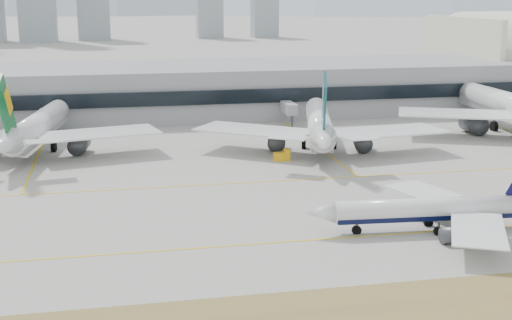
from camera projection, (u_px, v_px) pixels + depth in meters
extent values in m
plane|color=#9B9991|center=(216.00, 236.00, 111.53)|extent=(3000.00, 3000.00, 0.00)
cube|color=yellow|center=(221.00, 246.00, 106.76)|extent=(360.00, 0.45, 0.04)
cube|color=yellow|center=(194.00, 185.00, 140.10)|extent=(360.00, 0.45, 0.04)
cylinder|color=white|center=(429.00, 208.00, 113.01)|extent=(31.07, 5.65, 3.38)
cube|color=black|center=(429.00, 214.00, 113.23)|extent=(30.41, 5.10, 1.52)
cone|color=white|center=(319.00, 213.00, 110.79)|extent=(4.96, 3.72, 3.38)
cube|color=white|center=(432.00, 194.00, 122.66)|extent=(12.35, 18.19, 0.20)
cylinder|color=#3F4247|center=(428.00, 210.00, 119.87)|extent=(5.32, 2.91, 2.53)
cube|color=#3F4247|center=(428.00, 205.00, 119.63)|extent=(2.16, 0.41, 1.18)
cube|color=white|center=(478.00, 229.00, 104.59)|extent=(14.21, 18.31, 0.20)
cylinder|color=#3F4247|center=(458.00, 235.00, 107.82)|extent=(5.32, 2.91, 2.53)
cube|color=#3F4247|center=(458.00, 229.00, 107.58)|extent=(2.16, 0.41, 1.18)
cylinder|color=#3F4247|center=(357.00, 228.00, 112.17)|extent=(0.41, 0.41, 2.03)
cylinder|color=black|center=(357.00, 230.00, 112.27)|extent=(1.56, 0.70, 1.52)
cylinder|color=#3F4247|center=(439.00, 229.00, 111.63)|extent=(0.41, 0.41, 2.03)
cylinder|color=black|center=(438.00, 231.00, 111.73)|extent=(1.56, 0.70, 1.52)
cylinder|color=#3F4247|center=(428.00, 220.00, 115.87)|extent=(0.41, 0.41, 2.03)
cylinder|color=black|center=(428.00, 223.00, 115.96)|extent=(1.56, 0.70, 1.52)
cylinder|color=white|center=(38.00, 125.00, 169.28)|extent=(12.49, 43.21, 5.67)
cube|color=slate|center=(38.00, 131.00, 169.64)|extent=(11.51, 42.22, 2.55)
cone|color=white|center=(61.00, 108.00, 193.28)|extent=(6.65, 7.37, 5.67)
cone|color=white|center=(4.00, 145.00, 143.67)|extent=(7.13, 10.31, 5.67)
cube|color=white|center=(98.00, 133.00, 163.98)|extent=(29.29, 18.16, 0.34)
cube|color=white|center=(43.00, 141.00, 145.60)|extent=(8.48, 5.32, 0.23)
cylinder|color=#3F4247|center=(79.00, 144.00, 167.25)|extent=(5.35, 7.73, 4.25)
cube|color=#3F4247|center=(79.00, 137.00, 166.85)|extent=(0.90, 3.01, 1.98)
cube|color=#0D5C29|center=(6.00, 110.00, 144.99)|extent=(2.41, 11.78, 15.20)
cube|color=#E3A40D|center=(7.00, 101.00, 145.77)|extent=(1.48, 5.37, 6.51)
cylinder|color=#3F4247|center=(55.00, 131.00, 186.16)|extent=(0.68, 0.68, 3.40)
cylinder|color=black|center=(55.00, 133.00, 186.32)|extent=(1.39, 2.68, 2.55)
cylinder|color=#3F4247|center=(22.00, 145.00, 169.03)|extent=(0.68, 0.68, 3.40)
cylinder|color=black|center=(23.00, 148.00, 169.19)|extent=(1.39, 2.68, 2.55)
cylinder|color=#3F4247|center=(54.00, 144.00, 169.32)|extent=(0.68, 0.68, 3.40)
cylinder|color=black|center=(54.00, 147.00, 169.49)|extent=(1.39, 2.68, 2.55)
cylinder|color=white|center=(319.00, 122.00, 172.71)|extent=(16.18, 43.04, 5.68)
cube|color=slate|center=(319.00, 129.00, 173.08)|extent=(15.14, 41.99, 2.56)
cone|color=white|center=(316.00, 106.00, 196.78)|extent=(7.14, 7.77, 5.68)
cone|color=white|center=(324.00, 142.00, 147.03)|extent=(7.88, 10.66, 5.68)
cube|color=white|center=(386.00, 131.00, 166.06)|extent=(28.70, 16.01, 0.34)
cube|color=white|center=(359.00, 138.00, 148.33)|extent=(8.21, 4.67, 0.23)
cylinder|color=#3F4247|center=(362.00, 142.00, 169.79)|extent=(5.91, 8.00, 4.26)
cube|color=#3F4247|center=(363.00, 135.00, 169.39)|extent=(1.15, 3.00, 1.99)
cube|color=white|center=(255.00, 130.00, 167.50)|extent=(29.38, 26.25, 0.34)
cube|color=white|center=(288.00, 138.00, 149.02)|extent=(8.96, 7.79, 0.23)
cylinder|color=#3F4247|center=(277.00, 141.00, 170.75)|extent=(5.91, 8.00, 4.26)
cube|color=#3F4247|center=(277.00, 134.00, 170.35)|extent=(1.15, 3.00, 1.99)
cube|color=#124B51|center=(324.00, 107.00, 148.36)|extent=(3.45, 11.64, 15.25)
cube|color=#ABB2B5|center=(324.00, 98.00, 149.14)|extent=(1.94, 5.35, 6.52)
cylinder|color=#3F4247|center=(316.00, 128.00, 189.63)|extent=(0.68, 0.68, 3.41)
cylinder|color=black|center=(316.00, 131.00, 189.80)|extent=(1.60, 2.72, 2.56)
cylinder|color=#3F4247|center=(304.00, 141.00, 172.78)|extent=(0.68, 0.68, 3.41)
cylinder|color=black|center=(304.00, 144.00, 172.95)|extent=(1.60, 2.72, 2.56)
cylinder|color=#3F4247|center=(334.00, 142.00, 172.44)|extent=(0.68, 0.68, 3.41)
cylinder|color=black|center=(334.00, 145.00, 172.60)|extent=(1.60, 2.72, 2.56)
cylinder|color=white|center=(507.00, 104.00, 195.07)|extent=(7.28, 49.08, 6.48)
cube|color=slate|center=(507.00, 110.00, 195.48)|extent=(6.29, 48.09, 2.92)
cone|color=white|center=(460.00, 90.00, 222.06)|extent=(6.60, 7.59, 6.48)
cube|color=white|center=(460.00, 114.00, 185.27)|extent=(34.20, 25.25, 0.39)
cylinder|color=#3F4247|center=(473.00, 124.00, 190.24)|extent=(4.99, 8.24, 4.86)
cube|color=#3F4247|center=(474.00, 117.00, 189.79)|extent=(0.54, 3.41, 2.27)
cylinder|color=#3F4247|center=(473.00, 111.00, 214.07)|extent=(0.78, 0.78, 3.89)
cylinder|color=black|center=(473.00, 114.00, 214.25)|extent=(1.18, 2.93, 2.92)
cylinder|color=#3F4247|center=(494.00, 124.00, 194.22)|extent=(0.78, 0.78, 3.89)
cylinder|color=black|center=(494.00, 127.00, 194.40)|extent=(1.18, 2.93, 2.92)
cube|color=gray|center=(161.00, 90.00, 219.34)|extent=(280.00, 42.00, 15.00)
cube|color=black|center=(166.00, 99.00, 198.76)|extent=(280.00, 1.20, 4.00)
cube|color=silver|center=(461.00, 56.00, 258.41)|extent=(2.00, 57.00, 27.90)
cube|color=#FBB20D|center=(282.00, 157.00, 160.58)|extent=(3.50, 2.00, 1.80)
cube|color=#FBB20D|center=(287.00, 151.00, 160.54)|extent=(1.20, 1.80, 1.00)
cylinder|color=black|center=(277.00, 160.00, 159.71)|extent=(0.70, 0.30, 0.70)
cylinder|color=black|center=(276.00, 158.00, 161.23)|extent=(0.70, 0.30, 0.70)
cylinder|color=black|center=(288.00, 159.00, 160.18)|extent=(0.70, 0.30, 0.70)
cylinder|color=black|center=(286.00, 158.00, 161.70)|extent=(0.70, 0.30, 0.70)
cube|color=gray|center=(209.00, 3.00, 565.64)|extent=(20.00, 18.00, 55.00)
cube|color=gray|center=(264.00, 7.00, 575.26)|extent=(20.00, 18.00, 48.00)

